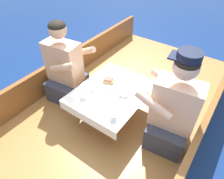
{
  "coord_description": "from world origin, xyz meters",
  "views": [
    {
      "loc": [
        0.92,
        -1.36,
        2.04
      ],
      "look_at": [
        0.0,
        -0.07,
        0.68
      ],
      "focal_mm": 32.0,
      "sensor_mm": 36.0,
      "label": 1
    }
  ],
  "objects_px": {
    "coffee_cup_starboard": "(114,117)",
    "coffee_cup_port": "(83,95)",
    "sandwich": "(109,80)",
    "person_starboard": "(173,111)",
    "person_port": "(65,70)"
  },
  "relations": [
    {
      "from": "sandwich",
      "to": "person_starboard",
      "type": "bearing_deg",
      "value": -3.89
    },
    {
      "from": "person_port",
      "to": "sandwich",
      "type": "bearing_deg",
      "value": 6.78
    },
    {
      "from": "person_starboard",
      "to": "sandwich",
      "type": "height_order",
      "value": "person_starboard"
    },
    {
      "from": "sandwich",
      "to": "coffee_cup_starboard",
      "type": "distance_m",
      "value": 0.53
    },
    {
      "from": "person_starboard",
      "to": "coffee_cup_starboard",
      "type": "xyz_separation_m",
      "value": [
        -0.41,
        -0.35,
        -0.02
      ]
    },
    {
      "from": "person_port",
      "to": "sandwich",
      "type": "relative_size",
      "value": 7.19
    },
    {
      "from": "sandwich",
      "to": "coffee_cup_port",
      "type": "xyz_separation_m",
      "value": [
        -0.06,
        -0.35,
        0.0
      ]
    },
    {
      "from": "person_port",
      "to": "coffee_cup_starboard",
      "type": "relative_size",
      "value": 10.22
    },
    {
      "from": "person_port",
      "to": "sandwich",
      "type": "distance_m",
      "value": 0.55
    },
    {
      "from": "person_starboard",
      "to": "sandwich",
      "type": "bearing_deg",
      "value": -10.65
    },
    {
      "from": "sandwich",
      "to": "coffee_cup_port",
      "type": "bearing_deg",
      "value": -100.37
    },
    {
      "from": "sandwich",
      "to": "coffee_cup_starboard",
      "type": "height_order",
      "value": "coffee_cup_starboard"
    },
    {
      "from": "coffee_cup_starboard",
      "to": "coffee_cup_port",
      "type": "bearing_deg",
      "value": 172.62
    },
    {
      "from": "person_port",
      "to": "person_starboard",
      "type": "distance_m",
      "value": 1.3
    },
    {
      "from": "person_starboard",
      "to": "person_port",
      "type": "bearing_deg",
      "value": -3.27
    }
  ]
}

